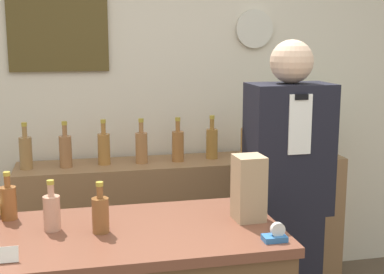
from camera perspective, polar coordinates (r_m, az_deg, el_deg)
back_wall at (r=3.59m, az=-5.40°, el=5.02°), size 5.20×0.09×2.70m
back_shelf at (r=3.59m, az=-0.82°, el=-9.65°), size 2.11×0.39×0.92m
shopkeeper at (r=2.91m, az=10.09°, el=-6.75°), size 0.43×0.27×1.69m
potted_plant at (r=3.69m, az=12.57°, el=1.76°), size 0.32×0.32×0.41m
paper_bag at (r=2.27m, az=6.08°, el=-5.43°), size 0.13×0.13×0.28m
tape_dispenser at (r=2.09m, az=8.90°, el=-10.31°), size 0.09×0.06×0.07m
price_card_right at (r=1.99m, az=-19.33°, el=-11.78°), size 0.09×0.02×0.06m
counter_bottle_1 at (r=2.41m, az=-18.99°, el=-6.52°), size 0.07×0.07×0.21m
counter_bottle_2 at (r=2.23m, az=-14.72°, el=-7.69°), size 0.07×0.07×0.21m
counter_bottle_3 at (r=2.17m, az=-9.74°, el=-8.05°), size 0.07×0.07×0.21m
shelf_bottle_0 at (r=3.37m, az=-17.32°, el=-1.50°), size 0.08×0.08×0.28m
shelf_bottle_1 at (r=3.35m, az=-13.35°, el=-1.37°), size 0.08×0.08×0.28m
shelf_bottle_2 at (r=3.37m, az=-9.38°, el=-1.13°), size 0.08×0.08×0.28m
shelf_bottle_3 at (r=3.38m, az=-5.41°, el=-1.01°), size 0.08×0.08×0.28m
shelf_bottle_4 at (r=3.41m, az=-1.52°, el=-0.85°), size 0.08×0.08×0.28m
shelf_bottle_5 at (r=3.50m, az=2.13°, el=-0.58°), size 0.08×0.08×0.28m
shelf_bottle_6 at (r=3.55m, az=5.81°, el=-0.44°), size 0.08×0.08×0.28m
shelf_bottle_7 at (r=3.61m, az=9.48°, el=-0.37°), size 0.08×0.08×0.28m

